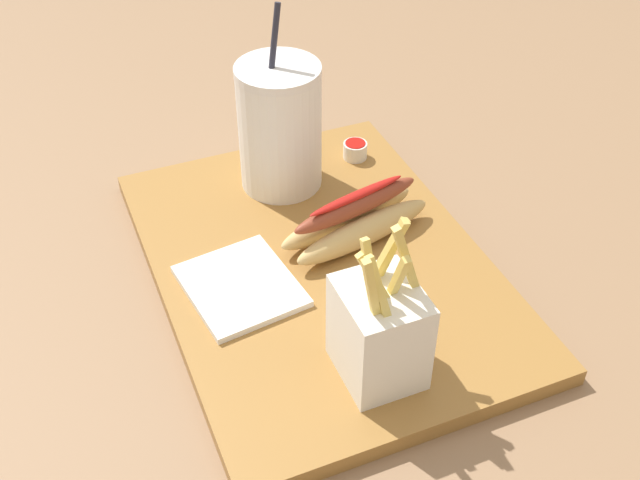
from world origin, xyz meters
name	(u,v)px	position (x,y,z in m)	size (l,w,h in m)	color
ground_plane	(320,281)	(0.00, 0.00, -0.01)	(2.40, 2.40, 0.02)	#8C6B4C
food_tray	(320,268)	(0.00, 0.00, 0.01)	(0.48, 0.35, 0.02)	olive
soda_cup	(280,127)	(0.16, -0.01, 0.10)	(0.10, 0.10, 0.23)	white
fries_basket	(379,330)	(-0.16, 0.01, 0.07)	(0.08, 0.07, 0.18)	white
hot_dog_1	(356,220)	(0.02, -0.05, 0.04)	(0.10, 0.19, 0.06)	tan
ketchup_cup_1	(355,149)	(0.17, -0.12, 0.03)	(0.03, 0.03, 0.02)	white
napkin_stack	(241,286)	(-0.01, 0.09, 0.02)	(0.12, 0.11, 0.01)	white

